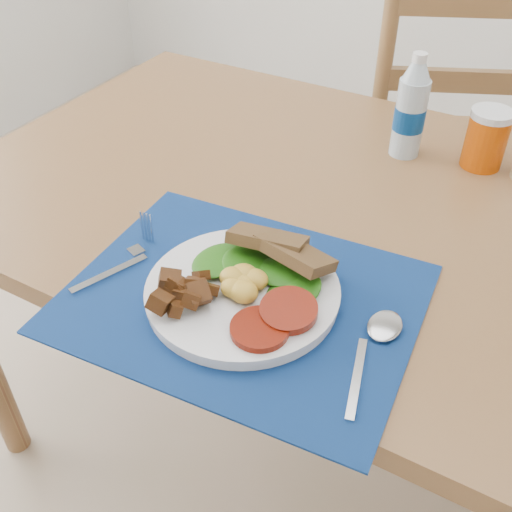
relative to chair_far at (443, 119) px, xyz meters
The scene contains 9 objects.
ground 1.10m from the chair_far, 92.54° to the right, with size 4.00×4.00×0.00m, color tan.
table 0.72m from the chair_far, 93.26° to the right, with size 1.40×0.90×0.75m.
chair_far is the anchor object (origin of this frame).
placemat 1.04m from the chair_far, 92.04° to the right, with size 0.51×0.40×0.00m, color black.
breakfast_plate 1.04m from the chair_far, 92.34° to the right, with size 0.28×0.28×0.07m.
fork 1.08m from the chair_far, 103.05° to the right, with size 0.06×0.19×0.00m.
spoon 1.04m from the chair_far, 80.55° to the right, with size 0.05×0.20×0.01m.
water_bottle 0.54m from the chair_far, 86.76° to the right, with size 0.06×0.06×0.21m.
juice_glass 0.53m from the chair_far, 69.11° to the right, with size 0.08×0.08×0.11m, color #C74805.
Camera 1 is at (0.34, -0.67, 1.36)m, focal length 42.00 mm.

